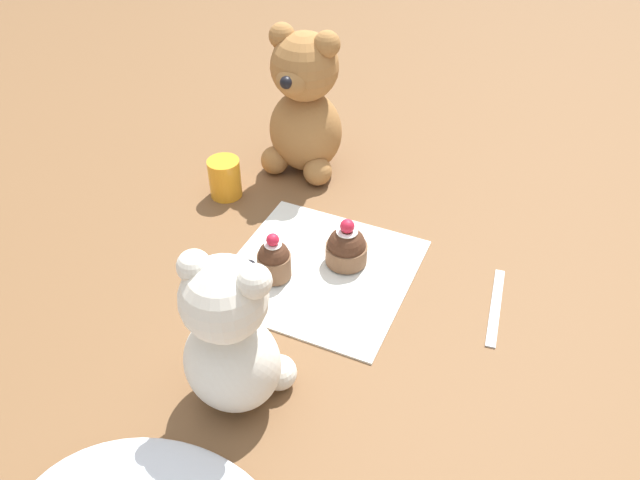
{
  "coord_description": "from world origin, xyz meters",
  "views": [
    {
      "loc": [
        -0.25,
        0.56,
        0.57
      ],
      "look_at": [
        0.0,
        0.0,
        0.06
      ],
      "focal_mm": 35.0,
      "sensor_mm": 36.0,
      "label": 1
    }
  ],
  "objects_px": {
    "cupcake_near_tan_bear": "(347,248)",
    "teddy_bear_tan": "(304,107)",
    "teaspoon": "(496,306)",
    "juice_glass": "(225,178)",
    "teddy_bear_cream": "(234,339)",
    "cupcake_near_cream_bear": "(274,260)"
  },
  "relations": [
    {
      "from": "cupcake_near_cream_bear",
      "to": "juice_glass",
      "type": "xyz_separation_m",
      "value": [
        0.16,
        -0.14,
        -0.0
      ]
    },
    {
      "from": "cupcake_near_tan_bear",
      "to": "juice_glass",
      "type": "distance_m",
      "value": 0.24
    },
    {
      "from": "cupcake_near_cream_bear",
      "to": "cupcake_near_tan_bear",
      "type": "height_order",
      "value": "same"
    },
    {
      "from": "cupcake_near_cream_bear",
      "to": "teddy_bear_tan",
      "type": "bearing_deg",
      "value": -73.28
    },
    {
      "from": "teddy_bear_cream",
      "to": "teaspoon",
      "type": "height_order",
      "value": "teddy_bear_cream"
    },
    {
      "from": "cupcake_near_cream_bear",
      "to": "juice_glass",
      "type": "height_order",
      "value": "cupcake_near_cream_bear"
    },
    {
      "from": "teddy_bear_tan",
      "to": "teddy_bear_cream",
      "type": "bearing_deg",
      "value": -72.49
    },
    {
      "from": "teddy_bear_tan",
      "to": "cupcake_near_tan_bear",
      "type": "distance_m",
      "value": 0.26
    },
    {
      "from": "teddy_bear_cream",
      "to": "cupcake_near_cream_bear",
      "type": "xyz_separation_m",
      "value": [
        0.05,
        -0.18,
        -0.06
      ]
    },
    {
      "from": "cupcake_near_cream_bear",
      "to": "juice_glass",
      "type": "bearing_deg",
      "value": -41.45
    },
    {
      "from": "teddy_bear_cream",
      "to": "cupcake_near_tan_bear",
      "type": "distance_m",
      "value": 0.26
    },
    {
      "from": "cupcake_near_tan_bear",
      "to": "teddy_bear_tan",
      "type": "bearing_deg",
      "value": -51.79
    },
    {
      "from": "cupcake_near_tan_bear",
      "to": "teaspoon",
      "type": "relative_size",
      "value": 0.5
    },
    {
      "from": "teddy_bear_tan",
      "to": "cupcake_near_cream_bear",
      "type": "relative_size",
      "value": 3.45
    },
    {
      "from": "cupcake_near_tan_bear",
      "to": "juice_glass",
      "type": "height_order",
      "value": "cupcake_near_tan_bear"
    },
    {
      "from": "cupcake_near_tan_bear",
      "to": "teaspoon",
      "type": "distance_m",
      "value": 0.2
    },
    {
      "from": "teddy_bear_cream",
      "to": "cupcake_near_tan_bear",
      "type": "xyz_separation_m",
      "value": [
        -0.02,
        -0.25,
        -0.06
      ]
    },
    {
      "from": "teddy_bear_cream",
      "to": "cupcake_near_tan_bear",
      "type": "relative_size",
      "value": 2.92
    },
    {
      "from": "juice_glass",
      "to": "teaspoon",
      "type": "relative_size",
      "value": 0.44
    },
    {
      "from": "cupcake_near_tan_bear",
      "to": "teddy_bear_cream",
      "type": "bearing_deg",
      "value": 85.02
    },
    {
      "from": "juice_glass",
      "to": "teddy_bear_cream",
      "type": "bearing_deg",
      "value": 123.22
    },
    {
      "from": "teddy_bear_tan",
      "to": "teaspoon",
      "type": "distance_m",
      "value": 0.42
    }
  ]
}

